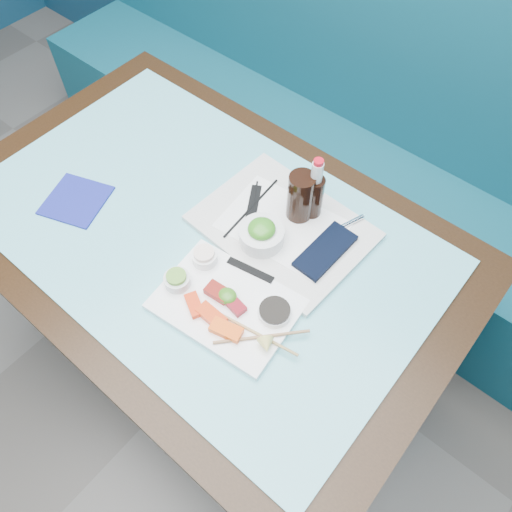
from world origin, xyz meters
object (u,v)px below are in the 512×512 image
Objects in this scene: blue_napkin at (76,200)px; booth_bench at (354,158)px; seaweed_bowl at (262,236)px; sashimi_plate at (226,304)px; dining_table at (203,249)px; cola_glass at (301,197)px; cola_bottle_body at (313,199)px; serving_tray at (283,227)px.

booth_bench is at bearing 71.70° from blue_napkin.
booth_bench is 0.90m from seaweed_bowl.
booth_bench is at bearing 95.63° from sashimi_plate.
booth_bench is 9.32× the size of sashimi_plate.
cola_glass reaches higher than dining_table.
booth_bench reaches higher than dining_table.
cola_bottle_body is (0.20, 0.22, 0.16)m from dining_table.
booth_bench is 0.82m from cola_glass.
cola_bottle_body is (0.02, 0.03, -0.02)m from cola_glass.
blue_napkin is (-0.33, -0.15, 0.09)m from dining_table.
cola_bottle_body reaches higher than seaweed_bowl.
cola_glass is 0.61m from blue_napkin.
cola_bottle_body is (0.20, -0.62, 0.45)m from booth_bench.
cola_glass is at bearing -129.59° from cola_bottle_body.
cola_glass is (0.02, 0.13, 0.05)m from seaweed_bowl.
cola_glass is at bearing 48.17° from dining_table.
dining_table is 0.24m from serving_tray.
cola_bottle_body is (0.03, 0.08, 0.06)m from serving_tray.
blue_napkin is (-0.49, -0.29, -0.00)m from serving_tray.
cola_bottle_body is 0.91× the size of blue_napkin.
dining_table is at bearing -90.00° from booth_bench.
blue_napkin is at bearing -108.30° from booth_bench.
sashimi_plate is 0.27m from serving_tray.
dining_table is 0.34m from cola_bottle_body.
sashimi_plate reaches higher than dining_table.
seaweed_bowl reaches higher than dining_table.
serving_tray is 0.10m from cola_glass.
seaweed_bowl is 0.17m from cola_bottle_body.
cola_bottle_body is at bearing -72.35° from booth_bench.
sashimi_plate is at bearing -84.49° from cola_glass.
dining_table is at bearing -157.16° from seaweed_bowl.
dining_table is 0.32m from cola_glass.
seaweed_bowl is (0.15, 0.07, 0.13)m from dining_table.
blue_napkin is at bearing -156.09° from seaweed_bowl.
blue_napkin is (-0.52, -0.37, -0.07)m from cola_bottle_body.
sashimi_plate is at bearing -78.21° from serving_tray.
seaweed_bowl is at bearing -78.70° from booth_bench.
booth_bench reaches higher than seaweed_bowl.
cola_glass reaches higher than blue_napkin.
blue_napkin is at bearing 176.00° from sashimi_plate.
dining_table is 12.22× the size of seaweed_bowl.
seaweed_bowl is at bearing -104.99° from cola_bottle_body.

